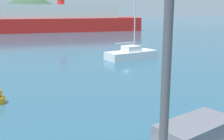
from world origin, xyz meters
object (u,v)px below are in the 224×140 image
sailboat_inner (131,54)px  ferry_distant (62,20)px  streetlamp (168,32)px  motorboat_near (210,139)px

sailboat_inner → ferry_distant: 35.70m
streetlamp → motorboat_near: bearing=39.4°
streetlamp → motorboat_near: (5.28, 4.33, -4.51)m
motorboat_near → sailboat_inner: sailboat_inner is taller
streetlamp → ferry_distant: (14.01, 57.93, -2.42)m
motorboat_near → sailboat_inner: 19.17m
streetlamp → ferry_distant: bearing=76.4°
motorboat_near → sailboat_inner: bearing=57.8°
sailboat_inner → ferry_distant: sailboat_inner is taller
motorboat_near → sailboat_inner: size_ratio=0.79×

